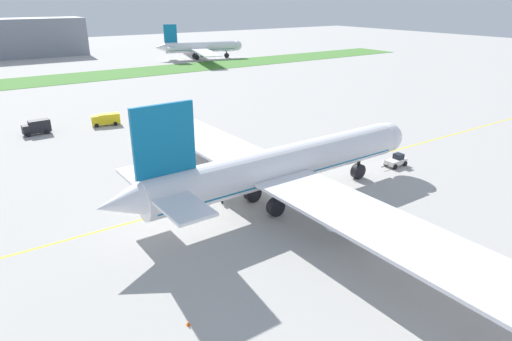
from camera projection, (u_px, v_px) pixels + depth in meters
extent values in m
plane|color=#ADAAA5|center=(280.00, 192.00, 67.18)|extent=(600.00, 600.00, 0.00)
cube|color=yellow|center=(268.00, 185.00, 69.63)|extent=(280.00, 0.36, 0.01)
cube|color=#4C8438|center=(77.00, 78.00, 161.96)|extent=(320.00, 24.00, 0.10)
cylinder|color=white|center=(283.00, 164.00, 61.78)|extent=(41.40, 6.00, 5.16)
cube|color=#0C6B9E|center=(283.00, 170.00, 62.11)|extent=(39.74, 5.55, 0.62)
sphere|color=white|center=(387.00, 137.00, 73.65)|extent=(4.90, 4.90, 4.90)
cone|color=white|center=(121.00, 203.00, 49.28)|extent=(5.77, 4.50, 4.39)
cube|color=#0C6B9E|center=(164.00, 140.00, 50.00)|extent=(7.44, 0.67, 8.26)
cube|color=white|center=(144.00, 176.00, 55.64)|extent=(4.71, 8.35, 0.36)
cube|color=white|center=(181.00, 206.00, 47.80)|extent=(4.71, 8.35, 0.36)
cube|color=white|center=(198.00, 135.00, 76.99)|extent=(9.84, 37.35, 0.41)
cube|color=white|center=(397.00, 235.00, 44.82)|extent=(9.84, 37.35, 0.41)
cylinder|color=#B7BABF|center=(230.00, 155.00, 71.87)|extent=(4.96, 2.94, 2.84)
cylinder|color=black|center=(242.00, 153.00, 73.19)|extent=(0.49, 2.99, 2.98)
cylinder|color=#B7BABF|center=(345.00, 214.00, 52.41)|extent=(4.96, 2.94, 2.84)
cylinder|color=black|center=(359.00, 209.00, 53.73)|extent=(0.49, 2.99, 2.98)
cylinder|color=black|center=(359.00, 165.00, 71.53)|extent=(0.54, 0.54, 2.00)
cylinder|color=black|center=(358.00, 171.00, 71.89)|extent=(2.47, 1.15, 2.45)
cylinder|color=black|center=(253.00, 187.00, 63.37)|extent=(0.54, 0.54, 2.00)
cylinder|color=black|center=(253.00, 193.00, 63.74)|extent=(2.47, 1.15, 2.45)
cylinder|color=black|center=(276.00, 200.00, 59.25)|extent=(0.54, 0.54, 2.00)
cylinder|color=black|center=(276.00, 207.00, 59.62)|extent=(2.47, 1.15, 2.45)
cube|color=black|center=(384.00, 134.00, 72.99)|extent=(1.88, 3.91, 0.93)
sphere|color=black|center=(172.00, 181.00, 55.09)|extent=(0.36, 0.36, 0.36)
sphere|color=black|center=(190.00, 176.00, 56.50)|extent=(0.36, 0.36, 0.36)
sphere|color=black|center=(208.00, 172.00, 57.90)|extent=(0.36, 0.36, 0.36)
sphere|color=black|center=(225.00, 168.00, 59.31)|extent=(0.36, 0.36, 0.36)
sphere|color=black|center=(242.00, 164.00, 60.72)|extent=(0.36, 0.36, 0.36)
sphere|color=black|center=(257.00, 160.00, 62.12)|extent=(0.36, 0.36, 0.36)
sphere|color=black|center=(272.00, 156.00, 63.53)|extent=(0.36, 0.36, 0.36)
sphere|color=black|center=(286.00, 153.00, 64.94)|extent=(0.36, 0.36, 0.36)
sphere|color=black|center=(300.00, 149.00, 66.34)|extent=(0.36, 0.36, 0.36)
sphere|color=black|center=(313.00, 146.00, 67.75)|extent=(0.36, 0.36, 0.36)
sphere|color=black|center=(325.00, 143.00, 69.16)|extent=(0.36, 0.36, 0.36)
sphere|color=black|center=(337.00, 140.00, 70.56)|extent=(0.36, 0.36, 0.36)
sphere|color=black|center=(349.00, 138.00, 71.97)|extent=(0.36, 0.36, 0.36)
cube|color=white|center=(396.00, 161.00, 77.18)|extent=(3.92, 1.99, 0.80)
cube|color=black|center=(399.00, 156.00, 77.18)|extent=(1.43, 1.48, 0.90)
cylinder|color=black|center=(385.00, 166.00, 75.74)|extent=(1.80, 0.16, 0.12)
cylinder|color=black|center=(395.00, 167.00, 75.87)|extent=(0.91, 0.37, 0.90)
cylinder|color=black|center=(386.00, 164.00, 77.32)|extent=(0.91, 0.37, 0.90)
cylinder|color=black|center=(405.00, 164.00, 77.33)|extent=(0.91, 0.37, 0.90)
cylinder|color=black|center=(396.00, 160.00, 78.78)|extent=(0.91, 0.37, 0.90)
cylinder|color=black|center=(223.00, 201.00, 63.26)|extent=(0.12, 0.12, 0.82)
cylinder|color=#BFE519|center=(223.00, 196.00, 63.13)|extent=(0.10, 0.10, 0.52)
cylinder|color=black|center=(222.00, 201.00, 63.12)|extent=(0.12, 0.12, 0.82)
cylinder|color=#BFE519|center=(221.00, 197.00, 62.76)|extent=(0.10, 0.10, 0.52)
cube|color=#BFE519|center=(222.00, 197.00, 62.94)|extent=(0.49, 0.38, 0.58)
sphere|color=#8C6647|center=(222.00, 194.00, 62.78)|extent=(0.22, 0.22, 0.22)
cube|color=#F2590C|center=(188.00, 325.00, 39.93)|extent=(0.36, 0.36, 0.03)
cone|color=#F2590C|center=(188.00, 322.00, 39.82)|extent=(0.28, 0.28, 0.55)
cylinder|color=white|center=(188.00, 322.00, 39.81)|extent=(0.17, 0.17, 0.06)
cube|color=black|center=(40.00, 126.00, 95.05)|extent=(4.27, 2.29, 2.62)
cube|color=black|center=(26.00, 130.00, 93.70)|extent=(1.72, 2.09, 1.86)
cube|color=#263347|center=(22.00, 129.00, 93.14)|extent=(0.16, 1.76, 0.82)
cylinder|color=black|center=(28.00, 135.00, 93.26)|extent=(0.91, 0.34, 0.90)
cylinder|color=black|center=(26.00, 133.00, 94.82)|extent=(0.91, 0.34, 0.90)
cylinder|color=black|center=(47.00, 132.00, 95.33)|extent=(0.91, 0.34, 0.90)
cylinder|color=black|center=(45.00, 130.00, 96.89)|extent=(0.91, 0.34, 0.90)
cube|color=yellow|center=(109.00, 118.00, 101.75)|extent=(4.96, 2.92, 2.20)
cube|color=yellow|center=(96.00, 120.00, 100.69)|extent=(2.15, 2.32, 1.97)
cube|color=#263347|center=(91.00, 119.00, 100.23)|extent=(0.40, 1.75, 0.87)
cylinder|color=black|center=(97.00, 126.00, 100.15)|extent=(0.94, 0.46, 0.90)
cylinder|color=black|center=(96.00, 123.00, 101.94)|extent=(0.94, 0.46, 0.90)
cylinder|color=black|center=(116.00, 124.00, 101.69)|extent=(0.94, 0.46, 0.90)
cylinder|color=black|center=(114.00, 121.00, 103.48)|extent=(0.94, 0.46, 0.90)
cylinder|color=white|center=(201.00, 47.00, 208.91)|extent=(33.14, 13.43, 4.94)
cube|color=#0C6B9E|center=(201.00, 49.00, 209.23)|extent=(31.76, 12.71, 0.59)
sphere|color=white|center=(237.00, 46.00, 214.30)|extent=(4.70, 4.70, 4.70)
cone|color=white|center=(161.00, 47.00, 203.13)|extent=(6.35, 5.48, 4.20)
cube|color=#0C6B9E|center=(170.00, 33.00, 202.38)|extent=(5.86, 2.04, 7.91)
cube|color=white|center=(168.00, 45.00, 208.61)|extent=(5.58, 8.58, 0.35)
cube|color=white|center=(171.00, 47.00, 199.91)|extent=(5.58, 8.58, 0.35)
cube|color=white|center=(190.00, 45.00, 223.89)|extent=(14.80, 30.56, 0.40)
cube|color=white|center=(206.00, 52.00, 193.39)|extent=(14.80, 30.56, 0.40)
cylinder|color=#B7BABF|center=(195.00, 49.00, 218.85)|extent=(5.24, 3.86, 2.72)
cylinder|color=black|center=(200.00, 49.00, 219.56)|extent=(1.14, 2.86, 2.85)
cylinder|color=#B7BABF|center=(205.00, 54.00, 200.12)|extent=(5.24, 3.86, 2.72)
cylinder|color=black|center=(210.00, 54.00, 200.82)|extent=(1.14, 2.86, 2.85)
cylinder|color=black|center=(227.00, 53.00, 213.95)|extent=(0.52, 0.52, 1.92)
cylinder|color=black|center=(227.00, 55.00, 214.30)|extent=(2.54, 1.64, 2.35)
cylinder|color=black|center=(194.00, 54.00, 211.65)|extent=(0.52, 0.52, 1.92)
cylinder|color=black|center=(195.00, 56.00, 212.00)|extent=(2.54, 1.64, 2.35)
cylinder|color=black|center=(197.00, 55.00, 207.08)|extent=(0.52, 0.52, 1.92)
cylinder|color=black|center=(197.00, 57.00, 207.43)|extent=(2.54, 1.64, 2.35)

